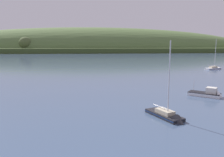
# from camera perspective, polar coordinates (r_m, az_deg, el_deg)

# --- Properties ---
(far_shoreline_hill) EXTENTS (492.64, 138.17, 52.70)m
(far_shoreline_hill) POSITION_cam_1_polar(r_m,az_deg,el_deg) (256.11, -4.89, 6.84)
(far_shoreline_hill) COLOR #3C4E24
(far_shoreline_hill) RESTS_ON ground
(sailboat_near_mooring) EXTENTS (4.34, 6.12, 10.10)m
(sailboat_near_mooring) POSITION_cam_1_polar(r_m,az_deg,el_deg) (28.20, 13.85, -9.49)
(sailboat_near_mooring) COLOR #232328
(sailboat_near_mooring) RESTS_ON ground
(sailboat_midwater_white) EXTENTS (7.11, 5.13, 11.40)m
(sailboat_midwater_white) POSITION_cam_1_polar(r_m,az_deg,el_deg) (86.18, 24.28, 2.20)
(sailboat_midwater_white) COLOR white
(sailboat_midwater_white) RESTS_ON ground
(fishing_boat_moored) EXTENTS (5.61, 4.77, 3.36)m
(fishing_boat_moored) POSITION_cam_1_polar(r_m,az_deg,el_deg) (41.56, 22.94, -3.75)
(fishing_boat_moored) COLOR white
(fishing_boat_moored) RESTS_ON ground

